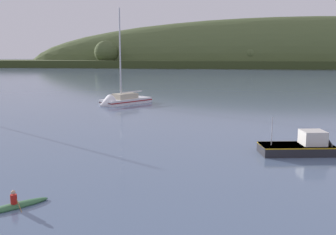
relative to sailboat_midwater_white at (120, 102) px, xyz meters
name	(u,v)px	position (x,y,z in m)	size (l,w,h in m)	color
far_shoreline_hill	(297,67)	(65.48, 185.18, -0.17)	(456.25, 90.71, 61.42)	#35401E
sailboat_midwater_white	(120,102)	(0.00, 0.00, 0.00)	(7.92, 9.15, 15.74)	white
fishing_boat_moored	(305,148)	(21.26, -26.24, 0.09)	(6.19, 3.13, 3.65)	#232328
canoe_with_paddler	(14,206)	(4.48, -38.50, -0.23)	(2.83, 2.95, 1.02)	#33663D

